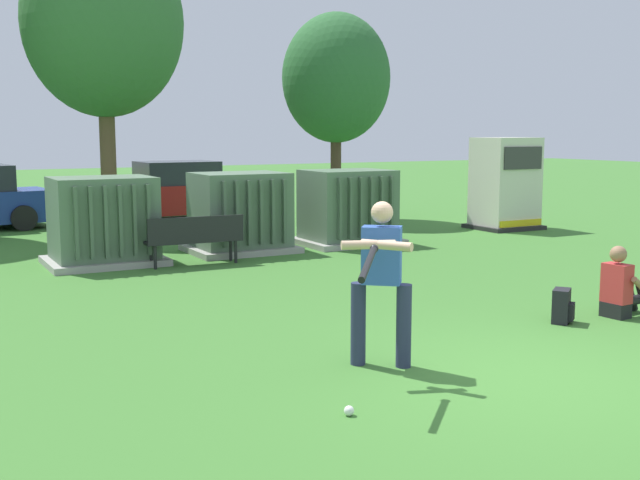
# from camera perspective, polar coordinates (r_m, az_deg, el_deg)

# --- Properties ---
(ground_plane) EXTENTS (96.00, 96.00, 0.00)m
(ground_plane) POSITION_cam_1_polar(r_m,az_deg,el_deg) (8.20, 14.41, -9.74)
(ground_plane) COLOR #3D752D
(transformer_west) EXTENTS (2.10, 1.70, 1.62)m
(transformer_west) POSITION_cam_1_polar(r_m,az_deg,el_deg) (15.05, -15.48, 1.27)
(transformer_west) COLOR #9E9B93
(transformer_west) RESTS_ON ground
(transformer_mid_west) EXTENTS (2.10, 1.70, 1.62)m
(transformer_mid_west) POSITION_cam_1_polar(r_m,az_deg,el_deg) (16.11, -5.83, 1.93)
(transformer_mid_west) COLOR #9E9B93
(transformer_mid_west) RESTS_ON ground
(transformer_mid_east) EXTENTS (2.10, 1.70, 1.62)m
(transformer_mid_east) POSITION_cam_1_polar(r_m,az_deg,el_deg) (17.15, 2.03, 2.33)
(transformer_mid_east) COLOR #9E9B93
(transformer_mid_east) RESTS_ON ground
(generator_enclosure) EXTENTS (1.60, 1.40, 2.30)m
(generator_enclosure) POSITION_cam_1_polar(r_m,az_deg,el_deg) (20.38, 13.31, 3.99)
(generator_enclosure) COLOR #262626
(generator_enclosure) RESTS_ON ground
(park_bench) EXTENTS (1.81, 0.46, 0.92)m
(park_bench) POSITION_cam_1_polar(r_m,az_deg,el_deg) (14.55, -9.08, 0.24)
(park_bench) COLOR black
(park_bench) RESTS_ON ground
(batter) EXTENTS (1.23, 1.39, 1.74)m
(batter) POSITION_cam_1_polar(r_m,az_deg,el_deg) (8.12, 4.44, -2.60)
(batter) COLOR #282D4C
(batter) RESTS_ON ground
(sports_ball) EXTENTS (0.09, 0.09, 0.09)m
(sports_ball) POSITION_cam_1_polar(r_m,az_deg,el_deg) (6.97, 2.13, -12.30)
(sports_ball) COLOR white
(sports_ball) RESTS_ON ground
(seated_spectator) EXTENTS (0.74, 0.57, 0.96)m
(seated_spectator) POSITION_cam_1_polar(r_m,az_deg,el_deg) (11.20, 21.05, -3.31)
(seated_spectator) COLOR black
(seated_spectator) RESTS_ON ground
(backpack) EXTENTS (0.38, 0.37, 0.44)m
(backpack) POSITION_cam_1_polar(r_m,az_deg,el_deg) (10.61, 17.20, -4.63)
(backpack) COLOR black
(backpack) RESTS_ON ground
(tree_center_left) EXTENTS (3.86, 3.86, 7.37)m
(tree_center_left) POSITION_cam_1_polar(r_m,az_deg,el_deg) (20.36, -15.48, 14.97)
(tree_center_left) COLOR brown
(tree_center_left) RESTS_ON ground
(tree_center_right) EXTENTS (2.96, 2.96, 5.65)m
(tree_center_right) POSITION_cam_1_polar(r_m,az_deg,el_deg) (21.84, 1.18, 11.65)
(tree_center_right) COLOR #4C3828
(tree_center_right) RESTS_ON ground
(parked_car_left_of_center) EXTENTS (4.26, 2.03, 1.62)m
(parked_car_left_of_center) POSITION_cam_1_polar(r_m,az_deg,el_deg) (22.46, -10.58, 3.43)
(parked_car_left_of_center) COLOR maroon
(parked_car_left_of_center) RESTS_ON ground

